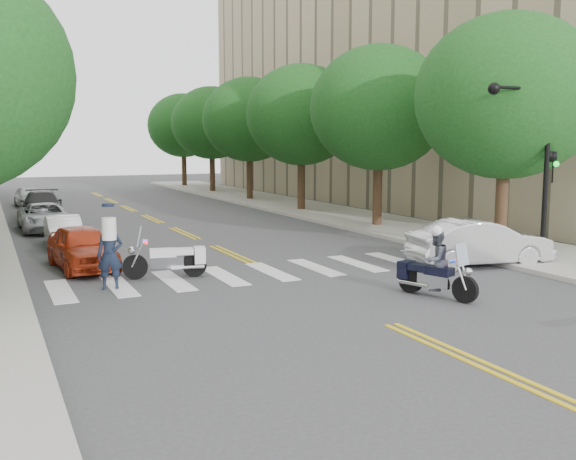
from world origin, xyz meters
TOP-DOWN VIEW (x-y plane):
  - ground at (0.00, 0.00)m, footprint 140.00×140.00m
  - sidewalk_right at (9.50, 22.00)m, footprint 5.00×60.00m
  - building_right at (26.00, 26.00)m, footprint 26.00×44.00m
  - tree_r_0 at (8.80, 6.00)m, footprint 6.40×6.40m
  - tree_r_1 at (8.80, 14.00)m, footprint 6.40×6.40m
  - tree_r_2 at (8.80, 22.00)m, footprint 6.40×6.40m
  - tree_r_3 at (8.80, 30.00)m, footprint 6.40×6.40m
  - tree_r_4 at (8.80, 38.00)m, footprint 6.40×6.40m
  - tree_r_5 at (8.80, 46.00)m, footprint 6.40×6.40m
  - traffic_signal_pole at (7.72, 3.50)m, footprint 2.82×0.42m
  - motorcycle_police at (2.46, 1.69)m, footprint 1.06×2.23m
  - motorcycle_parked at (-2.98, 6.98)m, footprint 2.43×0.91m
  - officer_standing at (-4.91, 6.20)m, footprint 0.79×0.63m
  - convertible at (6.50, 4.50)m, footprint 4.83×2.44m
  - parked_car_a at (-5.20, 9.50)m, footprint 2.02×4.22m
  - parked_car_b at (-5.20, 14.50)m, footprint 1.25×3.54m
  - parked_car_c at (-5.48, 19.50)m, footprint 2.20×4.57m
  - parked_car_d at (-5.20, 24.50)m, footprint 2.51×5.20m
  - parked_car_e at (-5.39, 31.93)m, footprint 1.75×3.86m

SIDE VIEW (x-z plane):
  - ground at x=0.00m, z-range 0.00..0.00m
  - sidewalk_right at x=9.50m, z-range 0.00..0.15m
  - motorcycle_parked at x=-2.98m, z-range -0.24..1.34m
  - parked_car_b at x=-5.20m, z-range 0.00..1.17m
  - parked_car_c at x=-5.48m, z-range 0.00..1.26m
  - parked_car_e at x=-5.39m, z-range 0.00..1.28m
  - parked_car_a at x=-5.20m, z-range 0.00..1.39m
  - parked_car_d at x=-5.20m, z-range 0.00..1.46m
  - convertible at x=6.50m, z-range 0.00..1.52m
  - motorcycle_police at x=2.46m, z-range -0.10..1.77m
  - officer_standing at x=-4.91m, z-range 0.00..1.89m
  - traffic_signal_pole at x=7.72m, z-range 0.72..6.72m
  - tree_r_0 at x=8.80m, z-range 1.33..9.78m
  - tree_r_1 at x=8.80m, z-range 1.33..9.78m
  - tree_r_2 at x=8.80m, z-range 1.33..9.78m
  - tree_r_3 at x=8.80m, z-range 1.33..9.78m
  - tree_r_4 at x=8.80m, z-range 1.33..9.78m
  - tree_r_5 at x=8.80m, z-range 1.33..9.78m
  - building_right at x=26.00m, z-range 0.00..22.00m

